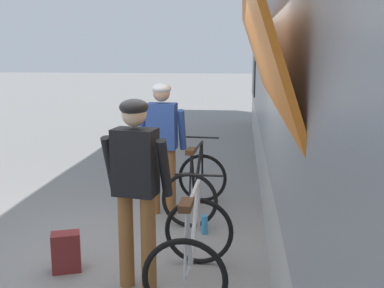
{
  "coord_description": "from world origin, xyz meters",
  "views": [
    {
      "loc": [
        0.97,
        -4.42,
        2.17
      ],
      "look_at": [
        0.37,
        1.07,
        1.05
      ],
      "focal_mm": 43.24,
      "sensor_mm": 36.0,
      "label": 1
    }
  ],
  "objects_px": {
    "cyclist_near_in_blue": "(162,137)",
    "backpack_on_platform": "(66,252)",
    "water_bottle_near_the_bikes": "(205,225)",
    "cyclist_far_in_dark": "(136,178)",
    "bicycle_near_black": "(196,185)",
    "bicycle_far_silver": "(193,248)"
  },
  "relations": [
    {
      "from": "backpack_on_platform",
      "to": "water_bottle_near_the_bikes",
      "type": "relative_size",
      "value": 1.73
    },
    {
      "from": "water_bottle_near_the_bikes",
      "to": "cyclist_near_in_blue",
      "type": "bearing_deg",
      "value": 133.32
    },
    {
      "from": "cyclist_far_in_dark",
      "to": "bicycle_far_silver",
      "type": "relative_size",
      "value": 1.62
    },
    {
      "from": "bicycle_far_silver",
      "to": "water_bottle_near_the_bikes",
      "type": "bearing_deg",
      "value": 89.74
    },
    {
      "from": "bicycle_near_black",
      "to": "bicycle_far_silver",
      "type": "relative_size",
      "value": 1.03
    },
    {
      "from": "bicycle_near_black",
      "to": "backpack_on_platform",
      "type": "xyz_separation_m",
      "value": [
        -1.13,
        -1.78,
        -0.2
      ]
    },
    {
      "from": "bicycle_near_black",
      "to": "bicycle_far_silver",
      "type": "distance_m",
      "value": 2.01
    },
    {
      "from": "bicycle_far_silver",
      "to": "cyclist_far_in_dark",
      "type": "bearing_deg",
      "value": -178.87
    },
    {
      "from": "cyclist_far_in_dark",
      "to": "water_bottle_near_the_bikes",
      "type": "height_order",
      "value": "cyclist_far_in_dark"
    },
    {
      "from": "cyclist_far_in_dark",
      "to": "cyclist_near_in_blue",
      "type": "bearing_deg",
      "value": 93.0
    },
    {
      "from": "cyclist_near_in_blue",
      "to": "backpack_on_platform",
      "type": "xyz_separation_m",
      "value": [
        -0.68,
        -1.75,
        -0.85
      ]
    },
    {
      "from": "bicycle_far_silver",
      "to": "backpack_on_platform",
      "type": "relative_size",
      "value": 2.71
    },
    {
      "from": "cyclist_near_in_blue",
      "to": "water_bottle_near_the_bikes",
      "type": "distance_m",
      "value": 1.3
    },
    {
      "from": "cyclist_near_in_blue",
      "to": "cyclist_far_in_dark",
      "type": "distance_m",
      "value": 1.98
    },
    {
      "from": "cyclist_near_in_blue",
      "to": "water_bottle_near_the_bikes",
      "type": "relative_size",
      "value": 7.61
    },
    {
      "from": "cyclist_far_in_dark",
      "to": "bicycle_near_black",
      "type": "relative_size",
      "value": 1.58
    },
    {
      "from": "bicycle_far_silver",
      "to": "water_bottle_near_the_bikes",
      "type": "height_order",
      "value": "bicycle_far_silver"
    },
    {
      "from": "cyclist_far_in_dark",
      "to": "backpack_on_platform",
      "type": "relative_size",
      "value": 4.4
    },
    {
      "from": "cyclist_far_in_dark",
      "to": "water_bottle_near_the_bikes",
      "type": "relative_size",
      "value": 7.61
    },
    {
      "from": "backpack_on_platform",
      "to": "water_bottle_near_the_bikes",
      "type": "height_order",
      "value": "backpack_on_platform"
    },
    {
      "from": "bicycle_near_black",
      "to": "backpack_on_platform",
      "type": "distance_m",
      "value": 2.12
    },
    {
      "from": "cyclist_far_in_dark",
      "to": "bicycle_far_silver",
      "type": "height_order",
      "value": "cyclist_far_in_dark"
    }
  ]
}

